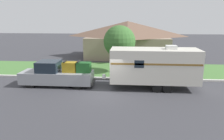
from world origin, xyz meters
TOP-DOWN VIEW (x-y plane):
  - ground_plane at (0.00, 0.00)m, footprint 120.00×120.00m
  - curb_strip at (0.00, 3.75)m, footprint 80.00×0.30m
  - lawn_strip at (0.00, 7.40)m, footprint 80.00×7.00m
  - house_across_street at (1.37, 15.57)m, footprint 12.01×8.10m
  - pickup_truck at (-4.09, 1.43)m, footprint 5.95×1.92m
  - travel_trailer at (3.69, 1.43)m, footprint 8.03×2.43m
  - mailbox at (-5.51, 4.32)m, footprint 0.48×0.20m
  - tree_in_yard at (0.70, 6.37)m, footprint 3.19×3.19m

SIDE VIEW (x-z plane):
  - ground_plane at x=0.00m, z-range 0.00..0.00m
  - lawn_strip at x=0.00m, z-range 0.00..0.03m
  - curb_strip at x=0.00m, z-range 0.00..0.14m
  - pickup_truck at x=-4.09m, z-range -0.12..1.98m
  - mailbox at x=-5.51m, z-range 0.37..1.78m
  - travel_trailer at x=3.69m, z-range 0.13..3.54m
  - house_across_street at x=1.37m, z-range 0.09..5.08m
  - tree_in_yard at x=0.70m, z-range 0.77..5.52m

